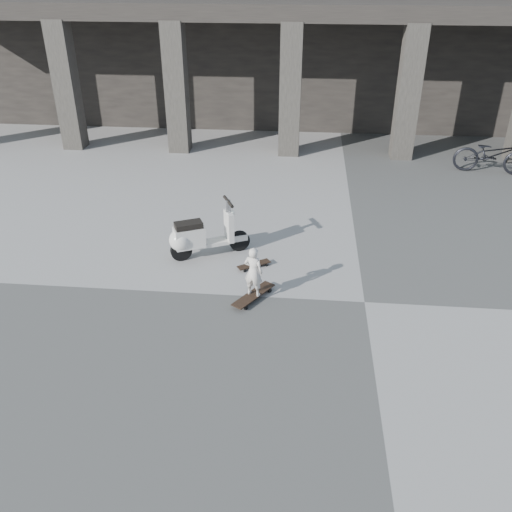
# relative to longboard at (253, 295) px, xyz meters

# --- Properties ---
(ground) EXTENTS (90.00, 90.00, 0.00)m
(ground) POSITION_rel_longboard_xyz_m (2.08, 0.09, -0.08)
(ground) COLOR #474744
(ground) RESTS_ON ground
(colonnade) EXTENTS (28.00, 8.82, 6.00)m
(colonnade) POSITION_rel_longboard_xyz_m (2.08, 13.85, 2.95)
(colonnade) COLOR black
(colonnade) RESTS_ON ground
(longboard) EXTENTS (0.76, 1.01, 0.10)m
(longboard) POSITION_rel_longboard_xyz_m (0.00, 0.00, 0.00)
(longboard) COLOR black
(longboard) RESTS_ON ground
(skateboard_spare) EXTENTS (0.70, 0.54, 0.09)m
(skateboard_spare) POSITION_rel_longboard_xyz_m (-0.11, 1.17, -0.02)
(skateboard_spare) COLOR black
(skateboard_spare) RESTS_ON ground
(child) EXTENTS (0.41, 0.33, 0.99)m
(child) POSITION_rel_longboard_xyz_m (0.00, 0.00, 0.52)
(child) COLOR beige
(child) RESTS_ON longboard
(scooter) EXTENTS (1.64, 0.96, 1.22)m
(scooter) POSITION_rel_longboard_xyz_m (-1.36, 1.49, 0.40)
(scooter) COLOR black
(scooter) RESTS_ON ground
(bicycle) EXTENTS (2.23, 1.08, 1.12)m
(bicycle) POSITION_rel_longboard_xyz_m (6.30, 7.39, 0.48)
(bicycle) COLOR black
(bicycle) RESTS_ON ground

